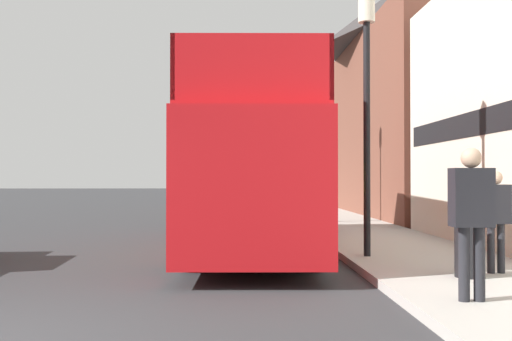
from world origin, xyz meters
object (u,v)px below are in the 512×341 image
(parked_car_ahead_of_bus, at_px, (261,203))
(lamp_post_second, at_px, (315,117))
(tour_bus, at_px, (252,173))
(pedestrian_nearest, at_px, (471,209))
(pedestrian_second, at_px, (496,212))
(litter_bin, at_px, (470,246))
(lamp_post_nearest, at_px, (367,72))

(parked_car_ahead_of_bus, height_order, lamp_post_second, lamp_post_second)
(tour_bus, height_order, lamp_post_second, lamp_post_second)
(tour_bus, distance_m, pedestrian_nearest, 6.77)
(pedestrian_second, xyz_separation_m, litter_bin, (-0.56, -0.36, -0.49))
(pedestrian_second, height_order, lamp_post_second, lamp_post_second)
(pedestrian_nearest, height_order, lamp_post_second, lamp_post_second)
(lamp_post_nearest, bearing_deg, lamp_post_second, 88.83)
(pedestrian_nearest, bearing_deg, parked_car_ahead_of_bus, 97.42)
(pedestrian_second, relative_size, lamp_post_nearest, 0.31)
(pedestrian_nearest, bearing_deg, lamp_post_nearest, 94.56)
(tour_bus, xyz_separation_m, lamp_post_nearest, (2.13, -2.08, 1.91))
(parked_car_ahead_of_bus, height_order, litter_bin, parked_car_ahead_of_bus)
(tour_bus, relative_size, lamp_post_nearest, 1.86)
(pedestrian_second, height_order, lamp_post_nearest, lamp_post_nearest)
(lamp_post_second, bearing_deg, lamp_post_nearest, -91.17)
(parked_car_ahead_of_bus, relative_size, litter_bin, 4.88)
(pedestrian_nearest, bearing_deg, pedestrian_second, 59.76)
(tour_bus, relative_size, litter_bin, 10.82)
(lamp_post_second, bearing_deg, tour_bus, -108.88)
(parked_car_ahead_of_bus, bearing_deg, lamp_post_nearest, -82.76)
(parked_car_ahead_of_bus, xyz_separation_m, lamp_post_second, (1.77, -1.71, 2.99))
(pedestrian_nearest, distance_m, lamp_post_nearest, 4.85)
(parked_car_ahead_of_bus, xyz_separation_m, pedestrian_second, (3.15, -12.66, 0.39))
(parked_car_ahead_of_bus, bearing_deg, pedestrian_nearest, -83.89)
(lamp_post_second, bearing_deg, pedestrian_nearest, -89.32)
(lamp_post_second, relative_size, litter_bin, 5.90)
(litter_bin, bearing_deg, tour_bus, 124.61)
(parked_car_ahead_of_bus, relative_size, lamp_post_second, 0.83)
(lamp_post_nearest, height_order, lamp_post_second, lamp_post_second)
(lamp_post_second, bearing_deg, pedestrian_second, -82.81)
(litter_bin, bearing_deg, parked_car_ahead_of_bus, 101.25)
(pedestrian_nearest, relative_size, litter_bin, 2.09)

